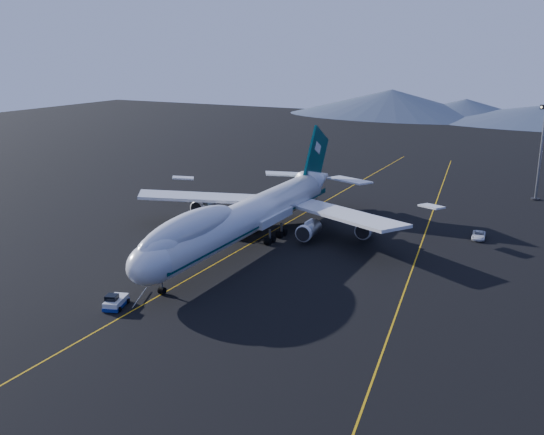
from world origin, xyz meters
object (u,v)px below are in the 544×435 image
at_px(service_van, 479,235).
at_px(floodlight_mast, 541,153).
at_px(pushback_tug, 116,303).
at_px(boeing_747, 247,216).

bearing_deg(service_van, floodlight_mast, 74.06).
bearing_deg(pushback_tug, service_van, 36.67).
height_order(boeing_747, service_van, boeing_747).
height_order(service_van, floodlight_mast, floodlight_mast).
xyz_separation_m(pushback_tug, service_van, (41.36, 57.75, 0.11)).
bearing_deg(floodlight_mast, service_van, -100.34).
distance_m(pushback_tug, service_van, 71.03).
bearing_deg(pushback_tug, floodlight_mast, 45.76).
relative_size(service_van, floodlight_mast, 0.23).
bearing_deg(boeing_747, service_van, 32.32).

